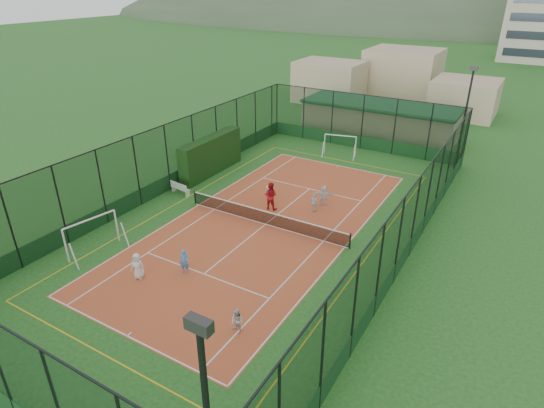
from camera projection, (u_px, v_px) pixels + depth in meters
The scene contains 19 objects.
ground at pixel (266, 224), 29.38m from camera, with size 300.00×300.00×0.00m, color #1D551E.
court_slab at pixel (266, 224), 29.38m from camera, with size 11.17×23.97×0.01m, color #BF5E2A.
tennis_net at pixel (266, 217), 29.15m from camera, with size 11.67×0.12×1.06m, color black, non-canonical shape.
perimeter_fence at pixel (265, 189), 28.27m from camera, with size 18.12×34.12×5.00m, color black, non-canonical shape.
floodlight_ne at pixel (464, 119), 36.41m from camera, with size 0.60×0.26×8.25m, color black, non-canonical shape.
clubhouse at pixel (379, 119), 45.62m from camera, with size 15.20×7.20×3.15m, color tan, non-canonical shape.
distant_hills at pixel (510, 28), 144.89m from camera, with size 200.00×60.00×24.00m, color #384C33, non-canonical shape.
hedge_left at pixel (211, 155), 36.50m from camera, with size 1.03×6.88×3.01m, color black.
white_bench at pixel (180, 188), 33.33m from camera, with size 1.71×0.47×0.96m, color white, non-canonical shape.
futsal_goal_near at pixel (92, 236), 26.05m from camera, with size 0.94×3.24×2.09m, color white, non-canonical shape.
futsal_goal_far at pixel (340, 146), 40.38m from camera, with size 2.86×0.83×1.85m, color white, non-canonical shape.
child_near_left at pixel (138, 266), 23.82m from camera, with size 0.73×0.47×1.49m, color white.
child_near_mid at pixel (184, 261), 24.29m from camera, with size 0.51×0.33×1.40m, color #4883CC.
child_near_right at pixel (237, 321), 20.19m from camera, with size 0.59×0.46×1.22m, color silver.
child_far_left at pixel (269, 193), 32.27m from camera, with size 0.78×0.45×1.20m, color silver.
child_far_right at pixel (314, 203), 30.72m from camera, with size 0.76×0.31×1.29m, color silver.
child_far_back at pixel (324, 195), 31.58m from camera, with size 1.35×0.43×1.46m, color silver.
coach at pixel (270, 196), 30.92m from camera, with size 0.96×0.74×1.97m, color #AD121A.
tennis_balls at pixel (265, 209), 31.29m from camera, with size 3.14×0.33×0.07m.
Camera 1 is at (13.44, -21.91, 14.31)m, focal length 30.00 mm.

